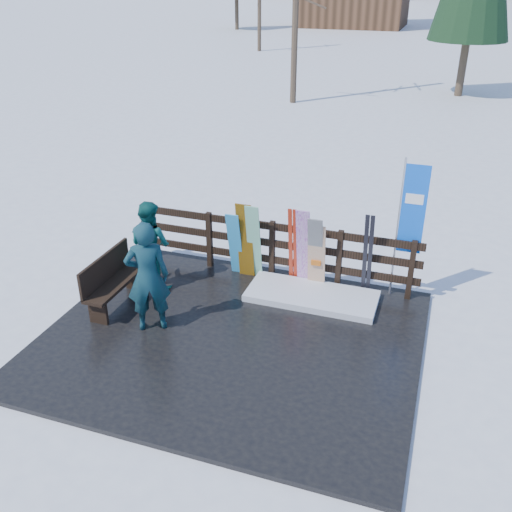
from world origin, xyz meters
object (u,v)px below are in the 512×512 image
at_px(snowboard_0, 235,244).
at_px(rental_flag, 409,215).
at_px(snowboard_4, 315,253).
at_px(person_front, 148,277).
at_px(snowboard_5, 316,257).
at_px(snowboard_1, 254,242).
at_px(bench, 112,279).
at_px(person_back, 150,245).
at_px(snowboard_3, 303,248).
at_px(snowboard_2, 245,241).

bearing_deg(snowboard_0, rental_flag, 4.96).
distance_m(snowboard_4, person_front, 3.11).
xyz_separation_m(snowboard_0, rental_flag, (3.11, 0.27, 0.93)).
height_order(snowboard_4, snowboard_5, snowboard_4).
relative_size(snowboard_1, snowboard_5, 1.17).
distance_m(bench, snowboard_5, 3.68).
bearing_deg(snowboard_0, person_front, -107.79).
height_order(snowboard_5, person_front, person_front).
bearing_deg(person_front, snowboard_1, -146.10).
xyz_separation_m(rental_flag, person_front, (-3.80, -2.40, -0.64)).
xyz_separation_m(snowboard_1, rental_flag, (2.73, 0.27, 0.83)).
bearing_deg(snowboard_4, snowboard_5, -0.00).
height_order(bench, snowboard_1, snowboard_1).
bearing_deg(person_back, rental_flag, -149.69).
bearing_deg(person_front, snowboard_3, -163.07).
bearing_deg(snowboard_4, snowboard_3, 180.00).
xyz_separation_m(snowboard_4, person_back, (-2.90, -0.86, 0.11)).
xyz_separation_m(snowboard_1, person_front, (-1.06, -2.13, 0.19)).
bearing_deg(snowboard_5, snowboard_1, 180.00).
bearing_deg(snowboard_4, bench, -152.04).
bearing_deg(bench, person_back, 68.92).
height_order(rental_flag, person_front, rental_flag).
bearing_deg(snowboard_0, bench, -134.13).
height_order(snowboard_0, rental_flag, rental_flag).
height_order(snowboard_4, rental_flag, rental_flag).
relative_size(snowboard_1, person_back, 0.93).
relative_size(snowboard_1, snowboard_2, 1.00).
bearing_deg(person_back, snowboard_0, -131.17).
distance_m(bench, rental_flag, 5.29).
bearing_deg(person_back, snowboard_1, -137.34).
bearing_deg(person_back, snowboard_4, -147.45).
height_order(snowboard_3, person_back, person_back).
bearing_deg(snowboard_4, snowboard_1, -180.00).
height_order(snowboard_5, rental_flag, rental_flag).
xyz_separation_m(snowboard_2, snowboard_5, (1.38, 0.00, -0.11)).
height_order(bench, person_back, person_back).
bearing_deg(person_back, snowboard_3, -146.13).
distance_m(bench, snowboard_1, 2.68).
bearing_deg(snowboard_4, snowboard_2, -180.00).
height_order(bench, rental_flag, rental_flag).
bearing_deg(snowboard_2, rental_flag, 5.31).
xyz_separation_m(snowboard_0, snowboard_5, (1.59, 0.00, -0.01)).
bearing_deg(snowboard_3, snowboard_2, -180.00).
xyz_separation_m(bench, snowboard_4, (3.23, 1.71, 0.22)).
xyz_separation_m(snowboard_1, snowboard_2, (-0.17, 0.00, 0.00)).
distance_m(snowboard_1, snowboard_2, 0.17).
bearing_deg(person_front, person_back, -92.60).
xyz_separation_m(bench, person_back, (0.33, 0.86, 0.33)).
xyz_separation_m(snowboard_1, person_back, (-1.71, -0.86, 0.07)).
bearing_deg(rental_flag, snowboard_4, -170.09).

